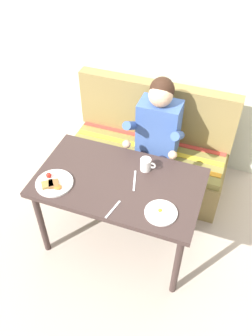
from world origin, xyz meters
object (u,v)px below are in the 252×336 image
Objects in this scene: couch at (148,155)px; plate_eggs at (161,213)px; knife at (135,181)px; table at (119,188)px; person at (156,134)px; fork at (113,209)px; coffee_mug at (146,164)px; plate_breakfast at (54,183)px.

couch is 1.10m from plate_eggs.
knife is (0.11, -0.73, 0.40)m from couch.
table is 0.83m from couch.
couch is 0.46m from person.
plate_eggs reaches higher than fork.
person is 10.27× the size of coffee_mug.
table is at bearing -99.95° from person.
fork is (-0.09, -0.44, -0.05)m from coffee_mug.
fork is (0.06, -0.26, 0.08)m from table.
plate_breakfast is at bearing -123.85° from person.
plate_eggs is at bearing 0.56° from plate_breakfast.
plate_eggs is at bearing -26.70° from table.
knife is at bearing 23.42° from plate_breakfast.
table is 0.61m from person.
plate_eggs is 1.84× the size of coffee_mug.
person is 5.58× the size of plate_eggs.
plate_breakfast is at bearing -172.12° from knife.
table is 7.06× the size of fork.
person is 0.55m from knife.
plate_breakfast is 0.57m from knife.
fork reaches higher than table.
knife is (-0.04, -0.14, -0.05)m from coffee_mug.
couch is 1.12m from plate_breakfast.
knife is (0.05, 0.30, 0.00)m from fork.
coffee_mug is 0.15m from knife.
person reaches higher than plate_eggs.
knife is (0.11, 0.04, 0.08)m from table.
plate_breakfast is at bearing -113.74° from couch.
table is 0.14m from knife.
table is at bearing -176.46° from knife.
plate_eggs is 0.43m from coffee_mug.
couch is 1.19× the size of person.
plate_eggs is (0.79, 0.01, -0.00)m from plate_breakfast.
couch is at bearing 66.26° from plate_breakfast.
coffee_mug is at bearing 50.82° from table.
coffee_mug is at bearing 121.32° from plate_eggs.
coffee_mug is at bearing -84.20° from person.
table is 0.27m from coffee_mug.
coffee_mug is at bearing -76.09° from couch.
plate_eggs is 1.28× the size of fork.
person is (0.10, 0.59, 0.09)m from table.
couch is 12.20× the size of coffee_mug.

